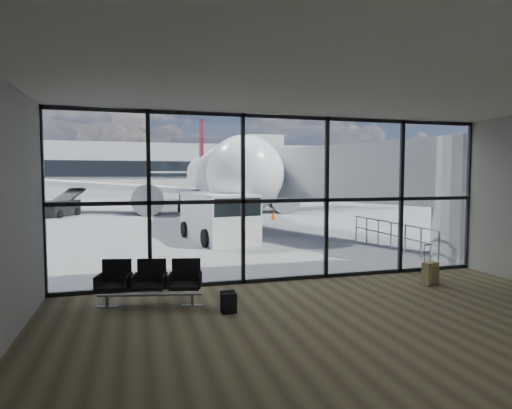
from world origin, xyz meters
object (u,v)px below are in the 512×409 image
suitcase (431,273)px  service_van (218,216)px  backpack (229,303)px  airliner (214,176)px  belt_loader (60,207)px  seating_row (151,280)px

suitcase → service_van: size_ratio=0.21×
backpack → suitcase: size_ratio=0.44×
backpack → airliner: size_ratio=0.01×
service_van → belt_loader: service_van is taller
airliner → service_van: 17.07m
belt_loader → airliner: bearing=33.5°
suitcase → service_van: 10.07m
seating_row → suitcase: 7.14m
seating_row → belt_loader: bearing=115.8°
seating_row → airliner: 26.56m
backpack → service_van: service_van is taller
suitcase → airliner: (-1.04, 26.01, 2.58)m
backpack → suitcase: (5.59, 0.81, 0.10)m
backpack → seating_row: bearing=141.8°
service_van → belt_loader: size_ratio=1.14×
backpack → airliner: airliner is taller
airliner → seating_row: bearing=-98.2°
seating_row → airliner: airliner is taller
backpack → airliner: 27.33m
seating_row → airliner: size_ratio=0.06×
backpack → belt_loader: bearing=102.4°
service_van → seating_row: bearing=-118.7°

